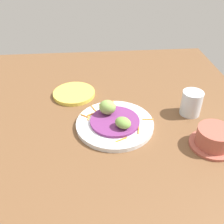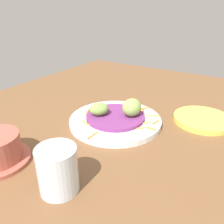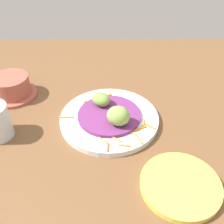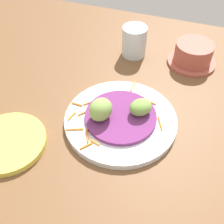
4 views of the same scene
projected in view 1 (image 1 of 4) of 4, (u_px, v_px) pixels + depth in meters
The scene contains 9 objects.
table_surface at pixel (96, 119), 85.72cm from camera, with size 110.00×110.00×2.00cm, color brown.
main_plate at pixel (115, 124), 80.80cm from camera, with size 24.33×24.33×1.47cm, color silver.
cabbage_bed at pixel (115, 121), 80.11cm from camera, with size 15.48×15.48×0.88cm, color #702D6B.
carrot_garnish at pixel (111, 116), 82.86cm from camera, with size 21.20×23.04×0.40cm.
guac_scoop_left at pixel (123, 123), 76.03cm from camera, with size 5.03×4.02×3.28cm, color #759E47.
guac_scoop_center at pixel (107, 107), 81.34cm from camera, with size 4.56×5.34×4.74cm, color #84A851.
side_plate_small at pixel (74, 94), 95.73cm from camera, with size 15.43×15.43×1.38cm, color #E0CC4C.
terracotta_bowl at pixel (214, 138), 72.30cm from camera, with size 12.95×12.95×5.99cm.
water_glass at pixel (191, 103), 84.39cm from camera, with size 6.76×6.76×8.24cm, color silver.
Camera 1 is at (68.38, -0.67, 53.01)cm, focal length 41.22 mm.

